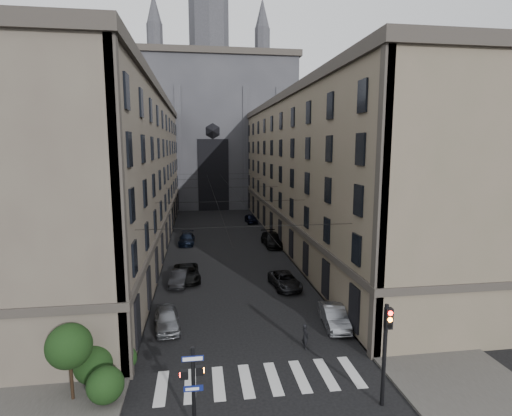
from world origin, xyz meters
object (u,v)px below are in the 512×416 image
traffic_light_right (386,343)px  car_right_midfar (273,239)px  car_left_midnear (179,278)px  car_right_near (334,317)px  car_right_midnear (285,280)px  car_left_near (167,319)px  pedestrian (305,336)px  car_left_midfar (187,273)px  car_right_far (251,219)px  gothic_tower (211,122)px  car_left_far (187,239)px  pedestrian_signal_left (193,383)px

traffic_light_right → car_right_midfar: 32.19m
car_left_midnear → car_right_near: (11.18, -10.26, 0.04)m
car_right_midnear → car_right_midfar: bearing=78.6°
car_left_near → pedestrian: bearing=-31.8°
car_left_midnear → car_right_midnear: bearing=-6.9°
car_left_midfar → car_right_midfar: 15.87m
car_right_far → car_right_midfar: bearing=-92.1°
car_left_midnear → car_right_midfar: 17.21m
car_right_midnear → car_left_midnear: bearing=162.8°
gothic_tower → car_left_near: bearing=-94.9°
car_right_midnear → car_left_far: bearing=112.5°
traffic_light_right → car_left_far: bearing=106.5°
car_left_midnear → car_left_near: bearing=-87.6°
pedestrian → car_left_midfar: bearing=17.4°
car_left_near → car_right_near: car_left_near is taller
car_left_midfar → traffic_light_right: bearing=-68.0°
car_left_near → car_right_near: 11.72m
car_left_far → pedestrian: (8.03, -28.53, 0.11)m
gothic_tower → car_right_far: size_ratio=13.92×
car_right_near → car_right_midfar: bearing=95.8°
pedestrian_signal_left → car_right_far: size_ratio=0.96×
car_right_near → car_left_near: bearing=179.1°
traffic_light_right → car_left_midnear: (-10.58, 19.01, -2.62)m
car_left_midfar → car_left_far: (-0.37, 14.41, -0.02)m
car_left_near → car_right_far: (11.00, 37.79, -0.00)m
pedestrian_signal_left → car_right_midnear: 19.18m
pedestrian_signal_left → car_right_midnear: pedestrian_signal_left is taller
car_right_far → pedestrian: (-2.20, -41.84, 0.09)m
car_left_far → car_right_midfar: size_ratio=0.84×
pedestrian_signal_left → traffic_light_right: bearing=2.6°
car_left_midnear → car_right_near: size_ratio=0.95×
car_right_midnear → car_right_far: 30.99m
car_left_midnear → car_right_far: car_right_far is taller
car_left_near → traffic_light_right: bearing=-49.6°
car_right_midfar → car_left_near: bearing=-120.2°
traffic_light_right → pedestrian: (-2.25, 6.08, -2.49)m
car_left_near → car_right_midfar: (11.64, 21.96, 0.12)m
gothic_tower → car_left_far: 42.32m
car_left_far → car_right_far: (10.23, 13.31, 0.02)m
car_left_midnear → pedestrian: size_ratio=2.55×
car_right_far → pedestrian: bearing=-97.4°
car_right_near → traffic_light_right: bearing=-88.1°
pedestrian_signal_left → car_right_far: (9.07, 48.34, -1.61)m
car_left_near → car_left_midfar: 10.14m
pedestrian_signal_left → pedestrian: (6.87, 6.50, -1.52)m
pedestrian_signal_left → car_left_midnear: 19.56m
car_left_midnear → car_right_midnear: car_left_midnear is taller
pedestrian_signal_left → car_right_midnear: bearing=65.3°
car_left_far → car_right_far: size_ratio=1.14×
car_left_near → car_left_midfar: bearing=76.6°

